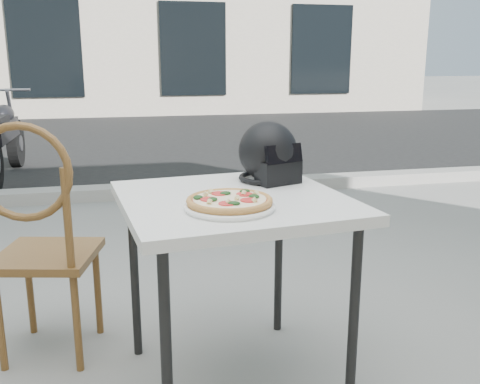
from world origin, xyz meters
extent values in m
plane|color=gray|center=(0.00, 0.00, 0.00)|extent=(80.00, 80.00, 0.00)
cube|color=black|center=(0.00, 7.00, 0.00)|extent=(30.00, 8.00, 0.00)
cube|color=gray|center=(0.00, 3.00, 0.06)|extent=(30.00, 0.25, 0.12)
cube|color=black|center=(-1.70, 10.98, 1.60)|extent=(1.60, 0.08, 2.20)
cube|color=black|center=(1.70, 10.98, 1.60)|extent=(1.60, 0.08, 2.20)
cube|color=black|center=(5.00, 10.98, 1.60)|extent=(1.60, 0.08, 2.20)
cube|color=silver|center=(0.27, -0.33, 0.80)|extent=(0.95, 0.95, 0.04)
cylinder|color=black|center=(-0.04, -0.72, 0.39)|extent=(0.04, 0.04, 0.78)
cylinder|color=black|center=(0.66, -0.64, 0.39)|extent=(0.04, 0.04, 0.78)
cylinder|color=black|center=(-0.12, -0.01, 0.39)|extent=(0.04, 0.04, 0.78)
cylinder|color=black|center=(0.58, 0.07, 0.39)|extent=(0.04, 0.04, 0.78)
cylinder|color=white|center=(0.22, -0.51, 0.83)|extent=(0.36, 0.36, 0.01)
torus|color=white|center=(0.22, -0.51, 0.83)|extent=(0.37, 0.37, 0.02)
cylinder|color=#C28947|center=(0.22, -0.51, 0.85)|extent=(0.40, 0.40, 0.01)
torus|color=#C28947|center=(0.22, -0.51, 0.85)|extent=(0.41, 0.41, 0.02)
cylinder|color=#AF3213|center=(0.22, -0.51, 0.85)|extent=(0.35, 0.35, 0.00)
cylinder|color=#FFEBC3|center=(0.22, -0.51, 0.86)|extent=(0.35, 0.35, 0.00)
cylinder|color=red|center=(0.28, -0.47, 0.86)|extent=(0.08, 0.08, 0.00)
cylinder|color=red|center=(0.19, -0.44, 0.86)|extent=(0.08, 0.08, 0.00)
cylinder|color=red|center=(0.14, -0.51, 0.86)|extent=(0.08, 0.08, 0.00)
cylinder|color=red|center=(0.19, -0.58, 0.86)|extent=(0.08, 0.08, 0.00)
cylinder|color=red|center=(0.28, -0.56, 0.86)|extent=(0.08, 0.08, 0.00)
ellipsoid|color=#173B15|center=(0.21, -0.45, 0.86)|extent=(0.05, 0.05, 0.01)
ellipsoid|color=#173B15|center=(0.15, -0.53, 0.86)|extent=(0.05, 0.05, 0.01)
ellipsoid|color=#173B15|center=(0.31, -0.52, 0.86)|extent=(0.05, 0.05, 0.01)
ellipsoid|color=#173B15|center=(0.21, -0.59, 0.86)|extent=(0.05, 0.05, 0.01)
ellipsoid|color=#173B15|center=(0.29, -0.43, 0.86)|extent=(0.06, 0.05, 0.01)
ellipsoid|color=#173B15|center=(0.11, -0.49, 0.86)|extent=(0.04, 0.05, 0.01)
cylinder|color=beige|center=(0.24, -0.54, 0.87)|extent=(0.02, 0.03, 0.02)
cylinder|color=beige|center=(0.14, -0.46, 0.87)|extent=(0.02, 0.02, 0.02)
cylinder|color=beige|center=(0.28, -0.48, 0.87)|extent=(0.03, 0.03, 0.02)
cylinder|color=beige|center=(0.16, -0.42, 0.87)|extent=(0.03, 0.03, 0.02)
cylinder|color=beige|center=(0.29, -0.58, 0.87)|extent=(0.02, 0.02, 0.02)
cylinder|color=beige|center=(0.13, -0.57, 0.87)|extent=(0.03, 0.03, 0.02)
cylinder|color=beige|center=(0.32, -0.48, 0.87)|extent=(0.03, 0.03, 0.02)
cylinder|color=beige|center=(0.20, -0.58, 0.87)|extent=(0.02, 0.02, 0.02)
ellipsoid|color=black|center=(0.48, -0.08, 0.95)|extent=(0.33, 0.34, 0.27)
cube|color=black|center=(0.51, -0.16, 0.87)|extent=(0.21, 0.15, 0.10)
torus|color=black|center=(0.48, -0.08, 0.83)|extent=(0.33, 0.33, 0.02)
cube|color=black|center=(0.52, -0.19, 0.96)|extent=(0.18, 0.09, 0.08)
cube|color=brown|center=(-0.51, 0.10, 0.48)|extent=(0.51, 0.51, 0.04)
cylinder|color=brown|center=(-0.30, 0.23, 0.23)|extent=(0.04, 0.04, 0.47)
cylinder|color=brown|center=(-0.63, 0.31, 0.23)|extent=(0.04, 0.04, 0.47)
cylinder|color=brown|center=(-0.38, -0.10, 0.23)|extent=(0.04, 0.04, 0.47)
cylinder|color=brown|center=(-0.38, -0.11, 0.70)|extent=(0.04, 0.04, 0.44)
torus|color=brown|center=(-0.55, -0.07, 0.90)|extent=(0.41, 0.13, 0.42)
cylinder|color=black|center=(-1.46, 4.95, 0.30)|extent=(0.12, 0.61, 0.61)
cylinder|color=gray|center=(-1.46, 4.95, 0.30)|extent=(0.14, 0.20, 0.20)
cube|color=black|center=(-1.47, 4.24, 0.56)|extent=(0.19, 1.06, 0.22)
ellipsoid|color=black|center=(-1.46, 4.39, 0.73)|extent=(0.23, 0.42, 0.23)
cylinder|color=gray|center=(-1.46, 4.87, 0.63)|extent=(0.05, 0.33, 0.72)
cylinder|color=gray|center=(-1.46, 4.74, 0.99)|extent=(0.53, 0.03, 0.03)
camera|label=1|loc=(-0.16, -2.33, 1.34)|focal=40.00mm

